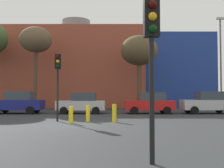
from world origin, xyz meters
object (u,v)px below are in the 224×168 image
Objects in this scene: parked_car_3 at (151,103)px; parked_car_1 at (19,103)px; parked_car_4 at (209,103)px; traffic_light_near_right at (152,42)px; bare_tree_1 at (140,51)px; bollard_yellow_2 at (115,113)px; bollard_yellow_1 at (72,115)px; traffic_light_island at (58,72)px; parked_car_2 at (82,103)px; bare_tree_0 at (37,41)px; street_lamp at (221,58)px; bollard_yellow_0 at (89,113)px.

parked_car_1 is at bearing -0.00° from parked_car_3.
parked_car_1 reaches higher than parked_car_4.
bare_tree_1 is at bearing 171.53° from traffic_light_near_right.
bare_tree_1 is at bearing 77.42° from bollard_yellow_2.
parked_car_4 is 4.64× the size of bollard_yellow_1.
parked_car_3 is 9.55m from traffic_light_island.
traffic_light_near_right is (8.96, -16.37, 1.89)m from parked_car_1.
bollard_yellow_2 is (-0.79, 9.29, -2.30)m from traffic_light_near_right.
parked_car_2 is 0.46× the size of bare_tree_0.
street_lamp reaches higher than parked_car_2.
bollard_yellow_0 is (6.60, -6.75, -0.45)m from parked_car_1.
parked_car_4 is at bearing -180.00° from parked_car_2.
bare_tree_0 is at bearing 114.24° from bollard_yellow_1.
street_lamp reaches higher than traffic_light_near_right.
bare_tree_1 is 8.09× the size of bollard_yellow_0.
parked_car_3 is at bearing 180.00° from parked_car_1.
bare_tree_0 is 16.27m from bollard_yellow_2.
bollard_yellow_2 is (8.17, -7.08, -0.41)m from parked_car_1.
street_lamp reaches higher than bare_tree_1.
parked_car_2 is 1.01× the size of traffic_light_island.
bollard_yellow_1 is at bearing -65.76° from bare_tree_0.
bollard_yellow_0 is (-4.29, -11.88, -5.72)m from bare_tree_1.
parked_car_1 reaches higher than bollard_yellow_0.
parked_car_4 is at bearing 35.01° from bollard_yellow_0.
parked_car_4 is 18.02m from traffic_light_near_right.
bare_tree_0 is 11.01m from bare_tree_1.
bare_tree_0 reaches higher than traffic_light_near_right.
bare_tree_0 reaches higher than parked_car_3.
bollard_yellow_2 is at bearing 75.23° from traffic_light_island.
street_lamp is at bearing -170.85° from parked_car_1.
street_lamp reaches higher than bollard_yellow_2.
parked_car_4 is 0.47× the size of street_lamp.
parked_car_4 is 9.09m from bare_tree_1.
parked_car_2 is 0.98× the size of parked_car_3.
traffic_light_island is (-0.69, -6.66, 2.10)m from parked_car_2.
bare_tree_1 reaches higher than parked_car_1.
traffic_light_near_right is 4.12× the size of bollard_yellow_1.
parked_car_4 is at bearing 152.70° from traffic_light_near_right.
bollard_yellow_1 is (-5.56, -7.65, -0.43)m from parked_car_3.
bollard_yellow_0 is at bearing 35.01° from parked_car_4.
parked_car_2 is 0.52× the size of bare_tree_1.
parked_car_3 is 0.47× the size of bare_tree_0.
parked_car_1 is 8.24m from bare_tree_0.
parked_car_4 is 0.55× the size of bare_tree_1.
street_lamp reaches higher than traffic_light_island.
street_lamp is at bearing 43.91° from bollard_yellow_2.
street_lamp is at bearing -167.18° from parked_car_2.
traffic_light_near_right reaches higher than bollard_yellow_2.
parked_car_1 is 10.82m from bollard_yellow_2.
bollard_yellow_2 is (-2.73, -12.21, -5.68)m from bare_tree_1.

